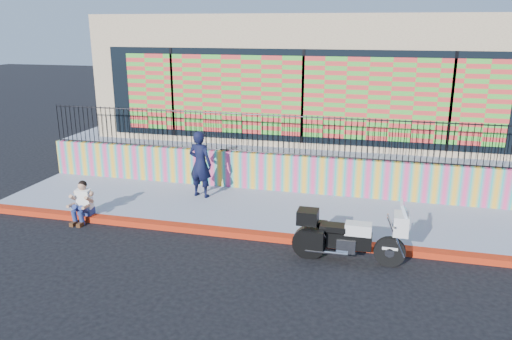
% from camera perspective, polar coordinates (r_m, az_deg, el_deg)
% --- Properties ---
extents(ground, '(90.00, 90.00, 0.00)m').
position_cam_1_polar(ground, '(12.02, 1.81, -7.98)').
color(ground, black).
rests_on(ground, ground).
extents(red_curb, '(16.00, 0.30, 0.15)m').
position_cam_1_polar(red_curb, '(11.99, 1.81, -7.65)').
color(red_curb, '#BA2B0D').
rests_on(red_curb, ground).
extents(sidewalk, '(16.00, 3.00, 0.15)m').
position_cam_1_polar(sidewalk, '(13.48, 3.35, -4.88)').
color(sidewalk, gray).
rests_on(sidewalk, ground).
extents(mural_wall, '(16.00, 0.20, 1.10)m').
position_cam_1_polar(mural_wall, '(14.77, 4.59, -0.43)').
color(mural_wall, '#E63C7A').
rests_on(mural_wall, sidewalk).
extents(metal_fence, '(15.80, 0.04, 1.20)m').
position_cam_1_polar(metal_fence, '(14.48, 4.70, 3.93)').
color(metal_fence, black).
rests_on(metal_fence, mural_wall).
extents(elevated_platform, '(16.00, 10.00, 1.25)m').
position_cam_1_polar(elevated_platform, '(19.68, 7.17, 3.52)').
color(elevated_platform, gray).
rests_on(elevated_platform, ground).
extents(storefront_building, '(14.00, 8.06, 4.00)m').
position_cam_1_polar(storefront_building, '(19.06, 7.36, 11.09)').
color(storefront_building, tan).
rests_on(storefront_building, elevated_platform).
extents(police_motorcycle, '(2.37, 0.78, 1.48)m').
position_cam_1_polar(police_motorcycle, '(10.92, 10.37, -7.31)').
color(police_motorcycle, black).
rests_on(police_motorcycle, ground).
extents(police_officer, '(0.78, 0.60, 1.93)m').
position_cam_1_polar(police_officer, '(14.29, -6.39, 0.69)').
color(police_officer, black).
rests_on(police_officer, sidewalk).
extents(seated_man, '(0.54, 0.71, 1.06)m').
position_cam_1_polar(seated_man, '(13.64, -19.32, -3.88)').
color(seated_man, navy).
rests_on(seated_man, ground).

